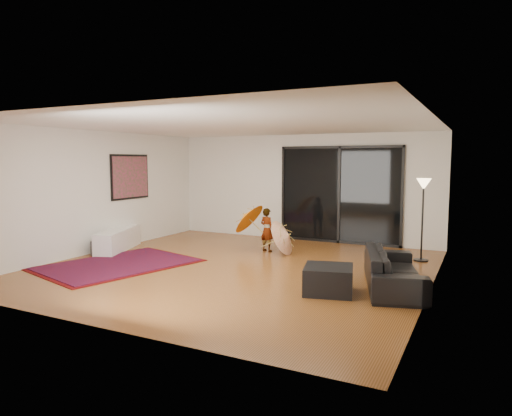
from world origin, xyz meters
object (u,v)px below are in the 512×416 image
Objects in this scene: media_console at (118,240)px; sofa at (394,269)px; ottoman at (328,280)px; child at (267,230)px.

sofa is at bearing -24.49° from media_console.
media_console is 2.35× the size of ottoman.
ottoman is at bearing 114.46° from sofa.
ottoman is at bearing -32.68° from media_console.
media_console is at bearing 70.47° from sofa.
sofa reaches higher than media_console.
child is (-3.09, 1.78, 0.19)m from sofa.
child is at bearing 44.03° from sofa.
ottoman is 0.75× the size of child.
media_console is 3.42m from child.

